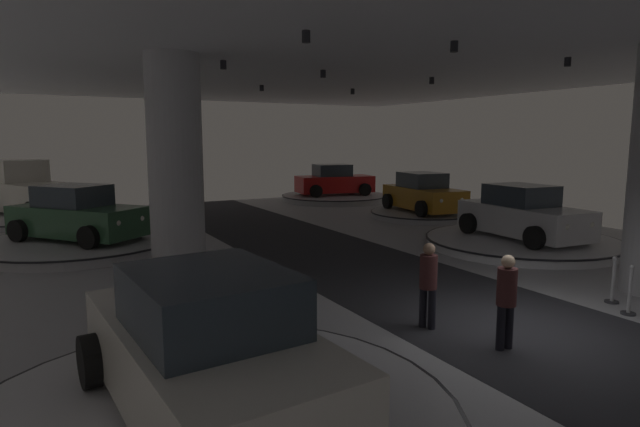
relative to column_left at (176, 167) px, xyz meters
name	(u,v)px	position (x,y,z in m)	size (l,w,h in m)	color
ground	(521,330)	(4.52, -6.90, -2.77)	(24.00, 44.00, 0.06)	#B2B2B7
ceiling_with_spotlights	(539,12)	(4.52, -6.90, 2.80)	(24.00, 44.00, 0.39)	silver
column_left	(176,167)	(0.00, 0.00, 0.00)	(1.34, 1.34, 5.50)	#ADADB2
display_platform_deep_left	(41,217)	(-2.99, 11.82, -2.62)	(5.68, 5.68, 0.23)	#B7B7BC
pickup_truck_deep_left	(35,193)	(-3.12, 12.11, -1.58)	(4.30, 5.69, 2.30)	silver
display_platform_far_right	(423,214)	(11.87, 4.73, -2.60)	(4.61, 4.61, 0.27)	#B7B7BC
display_car_far_right	(423,194)	(11.88, 4.76, -1.72)	(2.65, 4.40, 1.71)	#B77519
display_platform_mid_right	(522,242)	(10.49, -1.82, -2.59)	(6.08, 6.08, 0.29)	silver
display_car_mid_right	(522,215)	(10.49, -1.79, -1.70)	(2.48, 4.34, 1.71)	silver
display_platform_near_left	(208,425)	(-1.54, -7.64, -2.57)	(5.92, 5.92, 0.33)	silver
display_car_near_left	(207,351)	(-1.54, -7.67, -1.66)	(2.49, 4.34, 1.71)	silver
display_platform_far_left	(80,244)	(-2.00, 4.63, -2.57)	(6.10, 6.10, 0.31)	#B7B7BC
display_car_far_left	(77,215)	(-2.02, 4.66, -1.67)	(4.05, 4.39, 1.71)	#2D5638
display_platform_deep_right	(335,197)	(11.66, 12.14, -2.57)	(5.93, 5.93, 0.33)	#B7B7BC
display_car_deep_right	(334,181)	(11.63, 12.14, -1.66)	(4.45, 2.79, 1.71)	red
visitor_walking_near	(428,280)	(3.04, -6.03, -1.84)	(0.32, 0.32, 1.59)	black
visitor_walking_far	(506,296)	(3.52, -7.40, -1.84)	(0.32, 0.32, 1.59)	black
stanchion_a	(630,296)	(7.03, -7.36, -2.38)	(0.28, 0.28, 1.01)	#333338
stanchion_c	(613,286)	(7.47, -6.74, -2.38)	(0.28, 0.28, 1.01)	#333338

